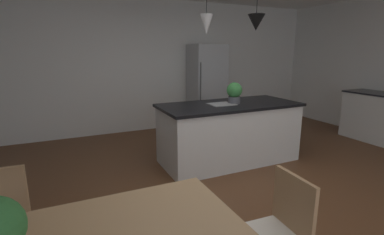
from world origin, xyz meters
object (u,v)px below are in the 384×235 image
chair_kitchen_end (276,234)px  refrigerator (207,87)px  potted_plant_on_island (234,92)px  kitchen_island (229,132)px

chair_kitchen_end → refrigerator: (1.68, 4.20, 0.43)m
refrigerator → potted_plant_on_island: refrigerator is taller
chair_kitchen_end → potted_plant_on_island: size_ratio=2.77×
kitchen_island → potted_plant_on_island: (0.07, 0.00, 0.61)m
chair_kitchen_end → refrigerator: 4.54m
chair_kitchen_end → kitchen_island: kitchen_island is taller
refrigerator → potted_plant_on_island: size_ratio=5.74×
chair_kitchen_end → kitchen_island: bearing=65.1°
kitchen_island → potted_plant_on_island: bearing=0.0°
kitchen_island → refrigerator: refrigerator is taller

